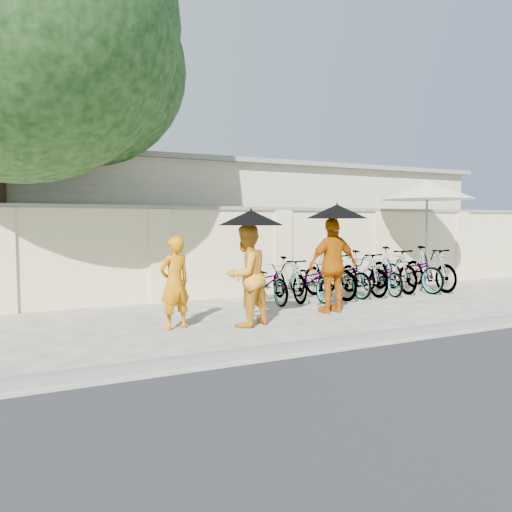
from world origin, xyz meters
name	(u,v)px	position (x,y,z in m)	size (l,w,h in m)	color
ground	(268,325)	(0.00, 0.00, 0.00)	(80.00, 80.00, 0.00)	beige
kerb	(325,343)	(0.00, -1.70, 0.06)	(40.00, 0.16, 0.12)	slate
compound_wall	(242,253)	(1.00, 3.20, 1.00)	(20.00, 0.30, 2.00)	beige
building_behind	(220,226)	(2.00, 7.00, 1.60)	(14.00, 6.00, 3.20)	beige
shade_tree	(15,37)	(-3.66, 2.97, 5.10)	(6.70, 6.20, 8.20)	brown
monk_left	(175,283)	(-1.51, 0.38, 0.75)	(0.55, 0.36, 1.50)	#CB7205
monk_center	(246,275)	(-0.37, 0.06, 0.85)	(0.82, 0.64, 1.70)	orange
parasol_center	(251,218)	(-0.32, -0.02, 1.80)	(1.09, 1.09, 0.96)	black
monk_right	(333,265)	(1.63, 0.45, 0.91)	(1.06, 0.44, 1.81)	#B95505
parasol_right	(337,211)	(1.65, 0.37, 1.93)	(1.16, 1.16, 1.03)	black
patio_umbrella	(427,191)	(5.63, 2.08, 2.50)	(2.81, 2.81, 2.77)	slate
bike_0	(269,282)	(1.07, 2.00, 0.45)	(0.59, 1.70, 0.89)	slate
bike_1	(289,279)	(1.57, 2.01, 0.48)	(0.46, 1.61, 0.97)	slate
bike_2	(311,280)	(2.08, 1.91, 0.44)	(0.59, 1.69, 0.89)	slate
bike_3	(329,275)	(2.58, 1.94, 0.53)	(0.50, 1.78, 1.07)	slate
bike_4	(344,276)	(3.08, 2.06, 0.48)	(0.64, 1.82, 0.96)	slate
bike_5	(363,273)	(3.58, 2.00, 0.53)	(0.49, 1.75, 1.05)	slate
bike_6	(382,275)	(4.09, 1.93, 0.45)	(0.60, 1.71, 0.90)	slate
bike_7	(393,269)	(4.59, 2.11, 0.56)	(0.52, 1.85, 1.11)	slate
bike_8	(412,271)	(5.09, 1.99, 0.51)	(0.68, 1.94, 1.02)	slate
bike_9	(429,268)	(5.59, 1.91, 0.56)	(0.52, 1.85, 1.11)	slate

